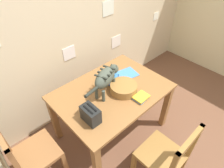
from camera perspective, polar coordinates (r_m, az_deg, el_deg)
name	(u,v)px	position (r m, az deg, el deg)	size (l,w,h in m)	color
wall_rear	(70,29)	(2.50, -12.28, 15.58)	(5.36, 0.11, 2.50)	beige
dining_table	(112,96)	(2.31, 0.00, -3.54)	(1.30, 0.94, 0.76)	brown
cat	(106,77)	(2.09, -1.81, 2.01)	(0.62, 0.28, 0.31)	#444C3F
saucer_bowl	(114,81)	(2.35, 0.54, 0.83)	(0.19, 0.19, 0.03)	#2F4CAE
coffee_mug	(114,78)	(2.32, 0.61, 1.86)	(0.13, 0.09, 0.08)	#3377C2
magazine	(127,74)	(2.49, 4.51, 3.06)	(0.25, 0.21, 0.01)	#4181D0
book_stack	(141,97)	(2.17, 8.62, -3.86)	(0.18, 0.15, 0.04)	#3F82C7
wicker_basket	(124,88)	(2.21, 3.44, -1.13)	(0.31, 0.31, 0.10)	olive
toaster	(91,115)	(1.89, -6.37, -8.99)	(0.12, 0.20, 0.18)	black
wooden_chair_near	(32,155)	(2.23, -22.68, -18.74)	(0.42, 0.42, 0.95)	#935F34
wooden_chair_far	(165,157)	(2.13, 15.40, -20.07)	(0.43, 0.43, 0.95)	olive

